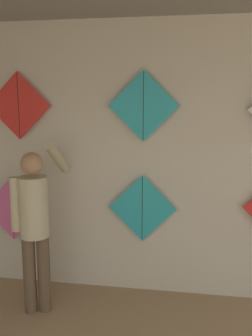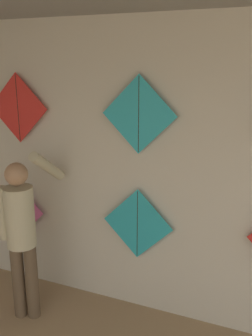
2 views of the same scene
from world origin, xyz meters
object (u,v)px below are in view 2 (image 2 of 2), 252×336
at_px(shopkeeper, 22,228).
at_px(kite_1, 137,224).
at_px(kite_0, 16,209).
at_px(kite_3, 18,108).
at_px(kite_4, 139,115).

distance_m(shopkeeper, kite_1, 1.08).
relative_size(kite_0, kite_1, 1.00).
bearing_deg(kite_3, kite_4, 0.00).
bearing_deg(kite_1, shopkeeper, -152.07).
bearing_deg(kite_0, kite_4, 0.00).
bearing_deg(kite_1, kite_4, 0.00).
xyz_separation_m(kite_0, kite_3, (0.13, 0.00, 1.11)).
distance_m(shopkeeper, kite_0, 0.69).
relative_size(shopkeeper, kite_1, 2.38).
bearing_deg(kite_3, shopkeeper, -55.94).
distance_m(kite_0, kite_4, 1.81).
distance_m(kite_0, kite_3, 1.12).
height_order(kite_1, kite_3, kite_3).
height_order(shopkeeper, kite_1, shopkeeper).
xyz_separation_m(kite_0, kite_1, (1.42, 0.00, 0.08)).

